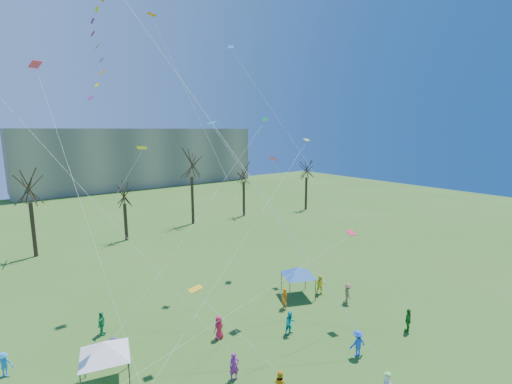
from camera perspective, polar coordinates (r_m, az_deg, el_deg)
distant_building at (r=100.17m, az=-17.79°, el=5.33°), size 60.00×14.00×15.00m
bare_tree_row at (r=51.93m, az=-18.02°, el=0.97°), size 69.71×9.56×11.72m
big_box_kite at (r=20.47m, az=-23.02°, el=22.38°), size 6.39×6.51×26.16m
canopy_tent_white at (r=23.96m, az=-23.11°, el=-22.01°), size 3.65×3.65×2.83m
canopy_tent_blue at (r=32.71m, az=6.78°, el=-12.50°), size 3.35×3.35×2.74m
festival_crowd at (r=25.05m, az=-5.73°, el=-23.82°), size 25.48×14.23×1.81m
small_kites_aloft at (r=26.60m, az=-10.03°, el=6.77°), size 28.87×16.45×33.23m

